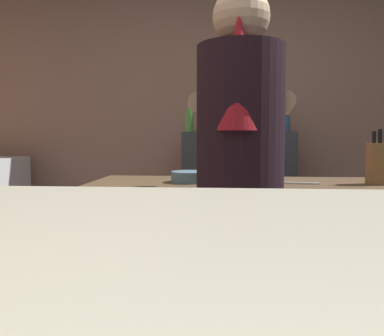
{
  "coord_description": "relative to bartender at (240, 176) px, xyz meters",
  "views": [
    {
      "loc": [
        -0.03,
        -1.22,
        1.14
      ],
      "look_at": [
        -0.07,
        -0.75,
        1.11
      ],
      "focal_mm": 37.08,
      "sensor_mm": 36.0,
      "label": 1
    }
  ],
  "objects": [
    {
      "name": "wall_back",
      "position": [
        -0.04,
        1.87,
        0.36
      ],
      "size": [
        5.2,
        0.1,
        2.7
      ],
      "primitive_type": "cube",
      "color": "#997360",
      "rests_on": "ground"
    },
    {
      "name": "prep_counter",
      "position": [
        0.31,
        0.45,
        -0.53
      ],
      "size": [
        2.1,
        0.6,
        0.92
      ],
      "primitive_type": "cube",
      "color": "brown",
      "rests_on": "ground"
    },
    {
      "name": "back_shelf",
      "position": [
        0.05,
        1.59,
        -0.4
      ],
      "size": [
        0.86,
        0.36,
        1.18
      ],
      "primitive_type": "cube",
      "color": "#34373D",
      "rests_on": "ground"
    },
    {
      "name": "bartender",
      "position": [
        0.0,
        0.0,
        0.0
      ],
      "size": [
        0.46,
        0.53,
        1.71
      ],
      "rotation": [
        0.0,
        0.0,
        1.45
      ],
      "color": "#2C323C",
      "rests_on": "ground"
    },
    {
      "name": "knife_block",
      "position": [
        0.69,
        0.41,
        0.03
      ],
      "size": [
        0.1,
        0.08,
        0.27
      ],
      "color": "olive",
      "rests_on": "prep_counter"
    },
    {
      "name": "mixing_bowl",
      "position": [
        -0.23,
        0.43,
        -0.05
      ],
      "size": [
        0.2,
        0.2,
        0.06
      ],
      "primitive_type": "cylinder",
      "color": "slate",
      "rests_on": "prep_counter"
    },
    {
      "name": "chefs_knife",
      "position": [
        0.28,
        0.4,
        -0.07
      ],
      "size": [
        0.24,
        0.06,
        0.01
      ],
      "primitive_type": "cube",
      "rotation": [
        0.0,
        0.0,
        -0.14
      ],
      "color": "silver",
      "rests_on": "prep_counter"
    },
    {
      "name": "bottle_hot_sauce",
      "position": [
        -0.09,
        1.65,
        0.27
      ],
      "size": [
        0.07,
        0.07,
        0.21
      ],
      "color": "#47842D",
      "rests_on": "back_shelf"
    },
    {
      "name": "bottle_olive_oil",
      "position": [
        0.32,
        1.6,
        0.29
      ],
      "size": [
        0.08,
        0.08,
        0.25
      ],
      "color": "red",
      "rests_on": "back_shelf"
    },
    {
      "name": "bottle_vinegar",
      "position": [
        0.44,
        1.68,
        0.27
      ],
      "size": [
        0.07,
        0.07,
        0.19
      ],
      "color": "#376294",
      "rests_on": "back_shelf"
    },
    {
      "name": "bottle_soy",
      "position": [
        -0.33,
        1.49,
        0.28
      ],
      "size": [
        0.06,
        0.06,
        0.23
      ],
      "color": "#4E8E3C",
      "rests_on": "back_shelf"
    }
  ]
}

